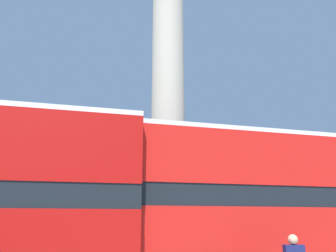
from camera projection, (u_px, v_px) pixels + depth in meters
The scene contains 3 objects.
monument_column at pixel (168, 119), 14.88m from camera, with size 5.23×5.23×20.09m.
bus_b at pixel (312, 203), 10.13m from camera, with size 11.36×3.04×4.33m.
street_lamp at pixel (91, 175), 11.36m from camera, with size 0.45×0.45×5.80m.
Camera 1 is at (-3.94, -13.67, 1.91)m, focal length 35.00 mm.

